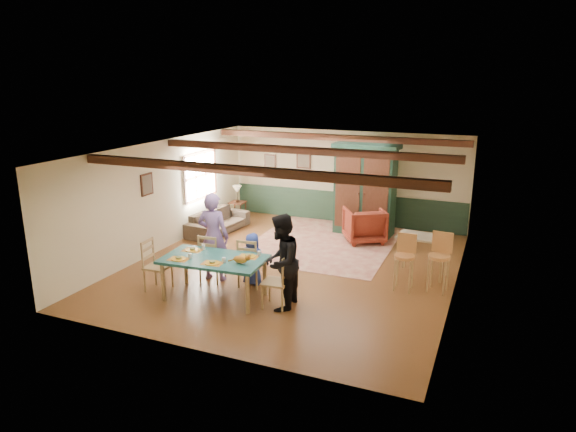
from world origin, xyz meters
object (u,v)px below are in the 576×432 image
at_px(dining_chair_far_left, 212,257).
at_px(bar_stool_right, 439,263).
at_px(dining_chair_far_right, 251,262).
at_px(dining_chair_end_left, 158,265).
at_px(table_lamp, 237,194).
at_px(armchair, 364,225).
at_px(cat, 240,259).
at_px(sofa, 218,221).
at_px(person_woman, 281,262).
at_px(dining_chair_end_right, 276,281).
at_px(bar_stool_left, 404,263).
at_px(person_child, 253,259).
at_px(armoire, 365,190).
at_px(end_table, 238,210).
at_px(dining_table, 215,278).
at_px(counter_table, 422,256).
at_px(person_man, 213,237).

xyz_separation_m(dining_chair_far_left, bar_stool_right, (4.47, 1.23, 0.08)).
bearing_deg(dining_chair_far_right, dining_chair_end_left, 24.92).
bearing_deg(table_lamp, armchair, -8.86).
xyz_separation_m(dining_chair_far_right, cat, (0.23, -0.89, 0.40)).
distance_m(dining_chair_far_right, sofa, 3.97).
xyz_separation_m(person_woman, bar_stool_right, (2.60, 1.89, -0.30)).
distance_m(dining_chair_end_right, bar_stool_right, 3.31).
relative_size(cat, bar_stool_left, 0.34).
relative_size(dining_chair_far_right, person_child, 0.95).
relative_size(cat, table_lamp, 0.80).
height_order(dining_chair_far_left, bar_stool_right, bar_stool_right).
bearing_deg(bar_stool_right, dining_chair_end_right, -138.75).
bearing_deg(armoire, bar_stool_left, -60.77).
bearing_deg(end_table, bar_stool_left, -31.14).
xyz_separation_m(armoire, table_lamp, (-3.89, -0.05, -0.45)).
height_order(dining_chair_far_left, sofa, dining_chair_far_left).
distance_m(dining_chair_end_left, bar_stool_right, 5.63).
xyz_separation_m(person_child, sofa, (-2.54, 2.94, -0.25)).
relative_size(person_woman, end_table, 3.35).
xyz_separation_m(dining_chair_far_right, armchair, (1.41, 3.76, -0.07)).
bearing_deg(person_child, bar_stool_right, -167.56).
distance_m(dining_table, sofa, 4.42).
height_order(dining_chair_end_left, bar_stool_left, bar_stool_left).
distance_m(cat, counter_table, 4.10).
xyz_separation_m(dining_chair_end_right, armoire, (0.34, 5.17, 0.72)).
xyz_separation_m(dining_chair_end_left, cat, (1.87, 0.03, 0.40)).
height_order(person_child, armoire, armoire).
height_order(dining_table, counter_table, counter_table).
height_order(cat, table_lamp, table_lamp).
height_order(dining_chair_far_left, person_woman, person_woman).
bearing_deg(person_woman, cat, -81.87).
xyz_separation_m(dining_table, armoire, (1.60, 5.26, 0.82)).
relative_size(dining_chair_far_left, person_man, 0.55).
relative_size(armoire, armchair, 2.49).
bearing_deg(person_man, end_table, -72.06).
relative_size(person_child, table_lamp, 2.23).
bearing_deg(cat, armchair, 71.44).
relative_size(dining_chair_end_left, armchair, 1.05).
bearing_deg(dining_chair_far_left, sofa, -65.87).
xyz_separation_m(person_man, sofa, (-1.67, 3.01, -0.65)).
bearing_deg(counter_table, bar_stool_right, -60.86).
bearing_deg(sofa, dining_chair_far_left, -146.08).
bearing_deg(counter_table, dining_chair_end_right, -130.52).
xyz_separation_m(cat, sofa, (-2.78, 3.92, -0.62)).
bearing_deg(table_lamp, cat, -61.24).
distance_m(dining_table, person_woman, 1.46).
bearing_deg(dining_chair_end_left, sofa, 8.75).
distance_m(person_woman, sofa, 5.19).
relative_size(dining_chair_far_left, table_lamp, 2.11).
xyz_separation_m(dining_chair_far_left, armoire, (2.10, 4.50, 0.72)).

